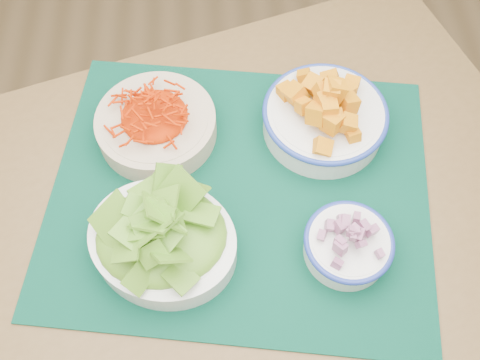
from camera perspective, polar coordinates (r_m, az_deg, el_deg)
The scene contains 7 objects.
ground at distance 1.69m, azimuth 4.60°, elevation -4.70°, with size 4.00×4.00×0.00m, color olive.
table at distance 0.95m, azimuth -2.44°, elevation -6.77°, with size 1.32×1.08×0.75m.
placemat at distance 0.88m, azimuth 0.00°, elevation -1.04°, with size 0.61×0.50×0.00m, color black.
carrot_bowl at distance 0.92m, azimuth -8.98°, elevation 6.16°, with size 0.25×0.25×0.07m.
squash_bowl at distance 0.91m, azimuth 9.10°, elevation 7.10°, with size 0.24×0.24×0.10m.
lettuce_bowl at distance 0.79m, azimuth -8.39°, elevation -5.86°, with size 0.28×0.27×0.11m.
onion_bowl at distance 0.81m, azimuth 11.49°, elevation -6.62°, with size 0.14×0.14×0.07m.
Camera 1 is at (-0.17, -0.70, 1.52)m, focal length 40.00 mm.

